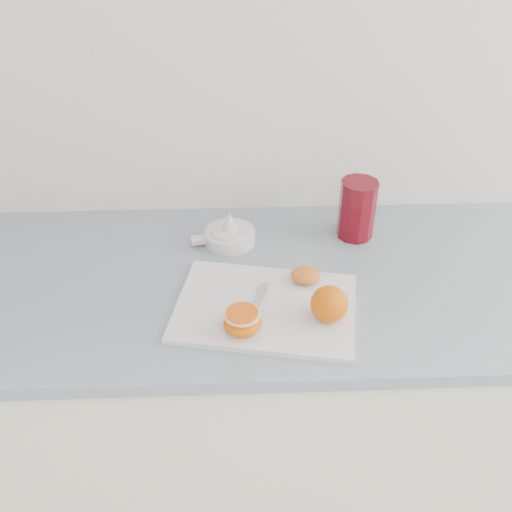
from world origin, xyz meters
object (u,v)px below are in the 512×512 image
object	(u,v)px
cutting_board	(265,307)
citrus_juicer	(229,234)
counter	(321,403)
half_orange	(242,321)
red_tumbler	(357,211)

from	to	relation	value
cutting_board	citrus_juicer	xyz separation A→B (m)	(-0.07, 0.26, 0.02)
counter	half_orange	bearing A→B (deg)	-137.49
cutting_board	half_orange	xyz separation A→B (m)	(-0.05, -0.07, 0.03)
counter	half_orange	distance (m)	0.56
cutting_board	counter	bearing A→B (deg)	36.45
counter	cutting_board	world-z (taller)	cutting_board
counter	cutting_board	xyz separation A→B (m)	(-0.16, -0.12, 0.45)
cutting_board	citrus_juicer	bearing A→B (deg)	106.22
red_tumbler	counter	bearing A→B (deg)	-115.64
cutting_board	red_tumbler	bearing A→B (deg)	49.32
counter	half_orange	xyz separation A→B (m)	(-0.21, -0.19, 0.48)
counter	citrus_juicer	bearing A→B (deg)	149.81
cutting_board	red_tumbler	xyz separation A→B (m)	(0.24, 0.28, 0.06)
citrus_juicer	red_tumbler	xyz separation A→B (m)	(0.31, 0.02, 0.05)
half_orange	red_tumbler	distance (m)	0.45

